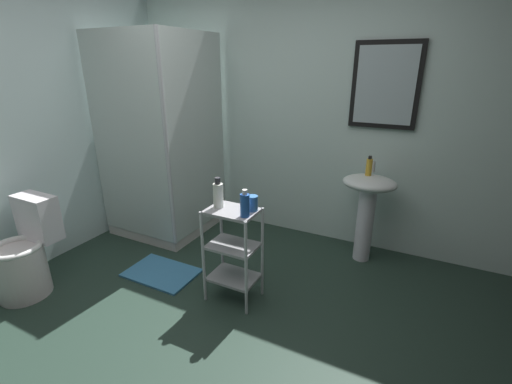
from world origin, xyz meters
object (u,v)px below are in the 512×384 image
(toilet, at_px, (25,256))
(shower_stall, at_px, (168,191))
(shampoo_bottle_blue, at_px, (245,205))
(storage_cart, at_px, (233,247))
(bath_mat, at_px, (162,273))
(hand_soap_bottle, at_px, (369,167))
(pedestal_sink, at_px, (367,201))
(rinse_cup, at_px, (252,203))
(lotion_bottle_white, at_px, (218,195))

(toilet, bearing_deg, shower_stall, 77.78)
(shower_stall, bearing_deg, shampoo_bottle_blue, -29.20)
(toilet, bearing_deg, storage_cart, 23.81)
(toilet, height_order, bath_mat, toilet)
(toilet, distance_m, hand_soap_bottle, 2.87)
(pedestal_sink, distance_m, hand_soap_bottle, 0.31)
(shower_stall, bearing_deg, hand_soap_bottle, 10.36)
(toilet, xyz_separation_m, storage_cart, (1.49, 0.66, 0.12))
(rinse_cup, bearing_deg, lotion_bottle_white, -166.68)
(storage_cart, bearing_deg, toilet, -156.19)
(hand_soap_bottle, bearing_deg, bath_mat, -144.42)
(lotion_bottle_white, height_order, rinse_cup, lotion_bottle_white)
(shampoo_bottle_blue, bearing_deg, shower_stall, 150.80)
(pedestal_sink, bearing_deg, hand_soap_bottle, 155.53)
(hand_soap_bottle, relative_size, rinse_cup, 1.56)
(hand_soap_bottle, distance_m, lotion_bottle_white, 1.36)
(shower_stall, xyz_separation_m, shampoo_bottle_blue, (1.33, -0.74, 0.36))
(rinse_cup, height_order, bath_mat, rinse_cup)
(storage_cart, distance_m, shampoo_bottle_blue, 0.42)
(storage_cart, bearing_deg, pedestal_sink, 53.20)
(lotion_bottle_white, relative_size, shampoo_bottle_blue, 1.16)
(toilet, height_order, shampoo_bottle_blue, shampoo_bottle_blue)
(pedestal_sink, relative_size, toilet, 1.07)
(pedestal_sink, height_order, bath_mat, pedestal_sink)
(lotion_bottle_white, distance_m, rinse_cup, 0.26)
(shower_stall, relative_size, rinse_cup, 18.22)
(storage_cart, height_order, shampoo_bottle_blue, shampoo_bottle_blue)
(lotion_bottle_white, bearing_deg, shower_stall, 147.59)
(shower_stall, height_order, lotion_bottle_white, shower_stall)
(shampoo_bottle_blue, bearing_deg, pedestal_sink, 59.70)
(toilet, bearing_deg, rinse_cup, 23.79)
(hand_soap_bottle, relative_size, lotion_bottle_white, 0.76)
(toilet, relative_size, hand_soap_bottle, 4.44)
(shampoo_bottle_blue, relative_size, rinse_cup, 1.76)
(storage_cart, relative_size, lotion_bottle_white, 3.29)
(shower_stall, xyz_separation_m, lotion_bottle_white, (1.08, -0.69, 0.37))
(shampoo_bottle_blue, xyz_separation_m, rinse_cup, (-0.00, 0.11, -0.03))
(shower_stall, relative_size, storage_cart, 2.70)
(shampoo_bottle_blue, distance_m, rinse_cup, 0.12)
(shower_stall, distance_m, pedestal_sink, 2.00)
(hand_soap_bottle, bearing_deg, toilet, -142.78)
(hand_soap_bottle, height_order, bath_mat, hand_soap_bottle)
(rinse_cup, bearing_deg, storage_cart, -156.37)
(lotion_bottle_white, xyz_separation_m, rinse_cup, (0.25, 0.06, -0.04))
(rinse_cup, xyz_separation_m, bath_mat, (-0.86, -0.07, -0.79))
(pedestal_sink, relative_size, shampoo_bottle_blue, 4.18)
(pedestal_sink, distance_m, storage_cart, 1.30)
(storage_cart, distance_m, lotion_bottle_white, 0.42)
(rinse_cup, bearing_deg, pedestal_sink, 56.77)
(hand_soap_bottle, height_order, shampoo_bottle_blue, hand_soap_bottle)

